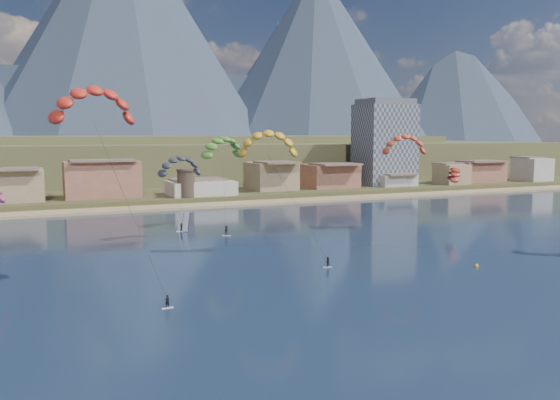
% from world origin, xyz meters
% --- Properties ---
extents(ground, '(2400.00, 2400.00, 0.00)m').
position_xyz_m(ground, '(0.00, 0.00, 0.00)').
color(ground, '#0D1B31').
rests_on(ground, ground).
extents(beach, '(2200.00, 12.00, 0.90)m').
position_xyz_m(beach, '(0.00, 106.00, 0.25)').
color(beach, tan).
rests_on(beach, ground).
extents(land, '(2200.00, 900.00, 4.00)m').
position_xyz_m(land, '(0.00, 560.00, 0.00)').
color(land, '#4E4A2A').
rests_on(land, ground).
extents(foothills, '(940.00, 210.00, 18.00)m').
position_xyz_m(foothills, '(22.39, 232.47, 9.08)').
color(foothills, brown).
rests_on(foothills, ground).
extents(mountain_ridge, '(2060.00, 480.00, 400.00)m').
position_xyz_m(mountain_ridge, '(-14.60, 823.65, 150.31)').
color(mountain_ridge, '#2A3547').
rests_on(mountain_ridge, ground).
extents(town, '(400.00, 24.00, 12.00)m').
position_xyz_m(town, '(-40.00, 122.00, 8.00)').
color(town, beige).
rests_on(town, ground).
extents(apartment_tower, '(20.00, 16.00, 32.00)m').
position_xyz_m(apartment_tower, '(85.00, 128.00, 17.82)').
color(apartment_tower, gray).
rests_on(apartment_tower, ground).
extents(watchtower, '(5.82, 5.82, 8.60)m').
position_xyz_m(watchtower, '(5.00, 114.00, 6.37)').
color(watchtower, '#47382D').
rests_on(watchtower, ground).
extents(kitesurfer_red, '(13.29, 16.39, 29.60)m').
position_xyz_m(kitesurfer_red, '(-30.29, 24.30, 25.56)').
color(kitesurfer_red, silver).
rests_on(kitesurfer_red, ground).
extents(kitesurfer_yellow, '(11.50, 16.97, 24.26)m').
position_xyz_m(kitesurfer_yellow, '(-0.47, 35.89, 20.03)').
color(kitesurfer_yellow, silver).
rests_on(kitesurfer_yellow, ground).
extents(kitesurfer_green, '(12.06, 16.24, 22.32)m').
position_xyz_m(kitesurfer_green, '(1.60, 67.76, 18.66)').
color(kitesurfer_green, silver).
rests_on(kitesurfer_green, ground).
extents(distant_kite_dark, '(9.77, 6.71, 18.49)m').
position_xyz_m(distant_kite_dark, '(-11.18, 55.43, 15.43)').
color(distant_kite_dark, '#262626').
rests_on(distant_kite_dark, ground).
extents(distant_kite_orange, '(10.72, 7.43, 22.48)m').
position_xyz_m(distant_kite_orange, '(36.79, 48.51, 19.48)').
color(distant_kite_orange, '#262626').
rests_on(distant_kite_orange, ground).
extents(distant_kite_red, '(7.40, 8.80, 14.40)m').
position_xyz_m(distant_kite_red, '(62.99, 63.33, 11.10)').
color(distant_kite_red, '#262626').
rests_on(distant_kite_red, ground).
extents(windsurfer, '(2.43, 2.64, 4.32)m').
position_xyz_m(windsurfer, '(-8.36, 65.75, 1.37)').
color(windsurfer, silver).
rests_on(windsurfer, ground).
extents(buoy, '(0.67, 0.67, 0.67)m').
position_xyz_m(buoy, '(26.16, 13.76, 0.12)').
color(buoy, gold).
rests_on(buoy, ground).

